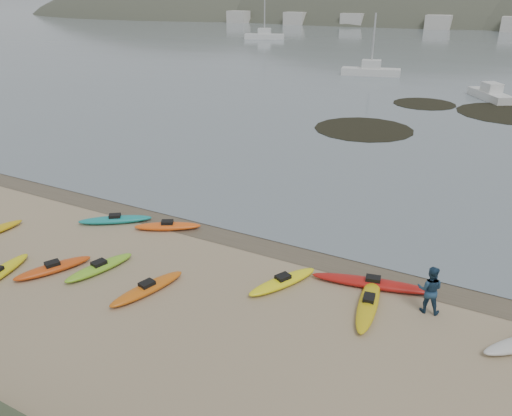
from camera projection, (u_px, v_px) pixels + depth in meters
The scene contains 6 objects.
ground at pixel (256, 237), 23.37m from camera, with size 600.00×600.00×0.00m, color tan.
wet_sand at pixel (253, 240), 23.13m from camera, with size 60.00×60.00×0.00m, color brown.
kayaks at pixel (187, 268), 20.43m from camera, with size 24.76×9.83×0.34m.
person_east at pixel (430, 290), 17.64m from camera, with size 0.88×0.69×1.81m, color navy.
kelp_mats at pixel (448, 116), 45.70m from camera, with size 19.29×21.08×0.04m.
moored_boats at pixel (477, 54), 85.48m from camera, with size 113.23×72.27×1.30m.
Camera 1 is at (9.96, -18.33, 10.62)m, focal length 35.00 mm.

